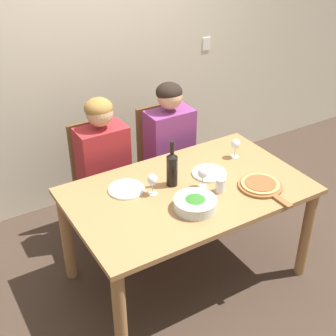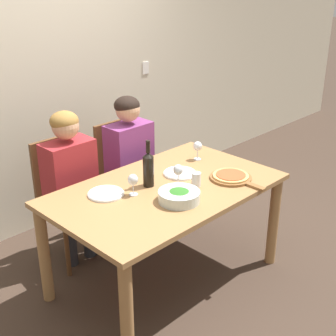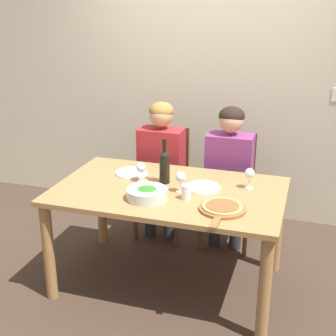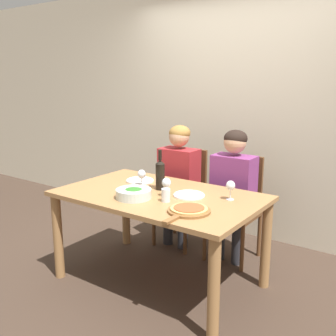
{
  "view_description": "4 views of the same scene",
  "coord_description": "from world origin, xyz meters",
  "px_view_note": "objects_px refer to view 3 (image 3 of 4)",
  "views": [
    {
      "loc": [
        -1.48,
        -2.18,
        2.52
      ],
      "look_at": [
        -0.11,
        0.08,
        0.93
      ],
      "focal_mm": 50.0,
      "sensor_mm": 36.0,
      "label": 1
    },
    {
      "loc": [
        -2.07,
        -2.07,
        2.18
      ],
      "look_at": [
        0.06,
        0.04,
        0.88
      ],
      "focal_mm": 50.0,
      "sensor_mm": 36.0,
      "label": 2
    },
    {
      "loc": [
        0.92,
        -2.92,
        2.03
      ],
      "look_at": [
        -0.03,
        0.06,
        0.9
      ],
      "focal_mm": 50.0,
      "sensor_mm": 36.0,
      "label": 3
    },
    {
      "loc": [
        1.8,
        -2.42,
        1.68
      ],
      "look_at": [
        0.03,
        0.08,
        0.97
      ],
      "focal_mm": 42.0,
      "sensor_mm": 36.0,
      "label": 4
    }
  ],
  "objects_px": {
    "broccoli_bowl": "(147,194)",
    "dinner_plate_left": "(132,173)",
    "wine_glass_left": "(141,168)",
    "person_woman": "(161,158)",
    "chair_right": "(230,185)",
    "dinner_plate_right": "(203,187)",
    "person_man": "(229,165)",
    "water_tumbler": "(186,192)",
    "chair_left": "(165,178)",
    "wine_glass_centre": "(181,178)",
    "pizza_on_board": "(222,208)",
    "wine_glass_right": "(250,174)",
    "wine_bottle": "(165,166)"
  },
  "relations": [
    {
      "from": "dinner_plate_left",
      "to": "pizza_on_board",
      "type": "xyz_separation_m",
      "value": [
        0.8,
        -0.44,
        0.01
      ]
    },
    {
      "from": "broccoli_bowl",
      "to": "wine_glass_centre",
      "type": "distance_m",
      "value": 0.26
    },
    {
      "from": "dinner_plate_right",
      "to": "wine_glass_right",
      "type": "xyz_separation_m",
      "value": [
        0.31,
        0.1,
        0.1
      ]
    },
    {
      "from": "chair_right",
      "to": "wine_glass_centre",
      "type": "distance_m",
      "value": 0.95
    },
    {
      "from": "chair_right",
      "to": "dinner_plate_right",
      "type": "height_order",
      "value": "chair_right"
    },
    {
      "from": "chair_left",
      "to": "pizza_on_board",
      "type": "distance_m",
      "value": 1.32
    },
    {
      "from": "dinner_plate_left",
      "to": "person_woman",
      "type": "bearing_deg",
      "value": 82.5
    },
    {
      "from": "wine_bottle",
      "to": "wine_glass_centre",
      "type": "distance_m",
      "value": 0.21
    },
    {
      "from": "water_tumbler",
      "to": "chair_left",
      "type": "bearing_deg",
      "value": 115.61
    },
    {
      "from": "person_man",
      "to": "dinner_plate_left",
      "type": "xyz_separation_m",
      "value": [
        -0.66,
        -0.51,
        0.04
      ]
    },
    {
      "from": "broccoli_bowl",
      "to": "dinner_plate_left",
      "type": "height_order",
      "value": "broccoli_bowl"
    },
    {
      "from": "person_woman",
      "to": "wine_glass_left",
      "type": "distance_m",
      "value": 0.66
    },
    {
      "from": "person_man",
      "to": "wine_glass_right",
      "type": "distance_m",
      "value": 0.6
    },
    {
      "from": "dinner_plate_right",
      "to": "water_tumbler",
      "type": "distance_m",
      "value": 0.23
    },
    {
      "from": "pizza_on_board",
      "to": "wine_glass_right",
      "type": "bearing_deg",
      "value": 75.91
    },
    {
      "from": "chair_right",
      "to": "wine_glass_centre",
      "type": "relative_size",
      "value": 6.4
    },
    {
      "from": "water_tumbler",
      "to": "dinner_plate_left",
      "type": "bearing_deg",
      "value": 147.35
    },
    {
      "from": "person_woman",
      "to": "wine_bottle",
      "type": "height_order",
      "value": "person_woman"
    },
    {
      "from": "person_man",
      "to": "dinner_plate_right",
      "type": "height_order",
      "value": "person_man"
    },
    {
      "from": "dinner_plate_left",
      "to": "pizza_on_board",
      "type": "distance_m",
      "value": 0.91
    },
    {
      "from": "chair_right",
      "to": "dinner_plate_left",
      "type": "bearing_deg",
      "value": -136.69
    },
    {
      "from": "chair_left",
      "to": "person_woman",
      "type": "height_order",
      "value": "person_woman"
    },
    {
      "from": "person_woman",
      "to": "wine_glass_right",
      "type": "relative_size",
      "value": 8.12
    },
    {
      "from": "person_man",
      "to": "wine_bottle",
      "type": "xyz_separation_m",
      "value": [
        -0.36,
        -0.61,
        0.16
      ]
    },
    {
      "from": "wine_glass_left",
      "to": "water_tumbler",
      "type": "bearing_deg",
      "value": -27.37
    },
    {
      "from": "water_tumbler",
      "to": "broccoli_bowl",
      "type": "bearing_deg",
      "value": -163.51
    },
    {
      "from": "pizza_on_board",
      "to": "wine_glass_left",
      "type": "xyz_separation_m",
      "value": [
        -0.67,
        0.31,
        0.09
      ]
    },
    {
      "from": "person_man",
      "to": "chair_left",
      "type": "bearing_deg",
      "value": 169.03
    },
    {
      "from": "broccoli_bowl",
      "to": "water_tumbler",
      "type": "relative_size",
      "value": 2.75
    },
    {
      "from": "chair_left",
      "to": "dinner_plate_right",
      "type": "height_order",
      "value": "chair_left"
    },
    {
      "from": "dinner_plate_left",
      "to": "dinner_plate_right",
      "type": "distance_m",
      "value": 0.61
    },
    {
      "from": "chair_left",
      "to": "dinner_plate_left",
      "type": "relative_size",
      "value": 3.94
    },
    {
      "from": "wine_glass_left",
      "to": "person_woman",
      "type": "bearing_deg",
      "value": 95.54
    },
    {
      "from": "chair_left",
      "to": "water_tumbler",
      "type": "xyz_separation_m",
      "value": [
        0.46,
        -0.96,
        0.31
      ]
    },
    {
      "from": "chair_right",
      "to": "person_man",
      "type": "xyz_separation_m",
      "value": [
        0.0,
        -0.12,
        0.23
      ]
    },
    {
      "from": "wine_bottle",
      "to": "broccoli_bowl",
      "type": "distance_m",
      "value": 0.33
    },
    {
      "from": "dinner_plate_left",
      "to": "wine_glass_left",
      "type": "relative_size",
      "value": 1.63
    },
    {
      "from": "person_man",
      "to": "pizza_on_board",
      "type": "relative_size",
      "value": 2.78
    },
    {
      "from": "person_woman",
      "to": "water_tumbler",
      "type": "relative_size",
      "value": 12.26
    },
    {
      "from": "person_woman",
      "to": "pizza_on_board",
      "type": "xyz_separation_m",
      "value": [
        0.73,
        -0.95,
        0.05
      ]
    },
    {
      "from": "chair_left",
      "to": "wine_glass_right",
      "type": "xyz_separation_m",
      "value": [
        0.84,
        -0.65,
        0.36
      ]
    },
    {
      "from": "chair_left",
      "to": "wine_bottle",
      "type": "height_order",
      "value": "wine_bottle"
    },
    {
      "from": "dinner_plate_right",
      "to": "wine_glass_centre",
      "type": "xyz_separation_m",
      "value": [
        -0.14,
        -0.11,
        0.1
      ]
    },
    {
      "from": "person_man",
      "to": "water_tumbler",
      "type": "relative_size",
      "value": 12.26
    },
    {
      "from": "chair_right",
      "to": "wine_glass_right",
      "type": "bearing_deg",
      "value": -69.65
    },
    {
      "from": "broccoli_bowl",
      "to": "wine_glass_left",
      "type": "relative_size",
      "value": 1.82
    },
    {
      "from": "person_woman",
      "to": "pizza_on_board",
      "type": "distance_m",
      "value": 1.2
    },
    {
      "from": "wine_bottle",
      "to": "wine_glass_right",
      "type": "relative_size",
      "value": 2.21
    },
    {
      "from": "chair_right",
      "to": "dinner_plate_right",
      "type": "distance_m",
      "value": 0.79
    },
    {
      "from": "wine_bottle",
      "to": "wine_glass_right",
      "type": "distance_m",
      "value": 0.61
    }
  ]
}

